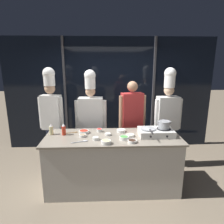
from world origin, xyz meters
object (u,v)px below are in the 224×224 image
prep_bowl_bell_pepper (99,130)px  prep_bowl_onion (108,134)px  squeeze_bottle_oil (51,130)px  prep_bowl_scallions (124,138)px  chef_sous (91,114)px  chef_head (51,109)px  prep_bowl_ginger (106,142)px  prep_bowl_bean_sprouts (96,138)px  prep_bowl_chili_flakes (84,131)px  portable_stove (156,132)px  prep_bowl_mushrooms (83,135)px  frying_pan (148,128)px  serving_spoon_slotted (83,141)px  squeeze_bottle_chili (64,130)px  serving_spoon_solid (74,132)px  prep_bowl_noodles (130,135)px  person_guest (132,116)px  prep_bowl_soy_glaze (132,141)px  prep_bowl_garlic (121,130)px  stock_pot (164,125)px  chef_line (168,111)px

prep_bowl_bell_pepper → prep_bowl_onion: bearing=-51.3°
squeeze_bottle_oil → prep_bowl_scallions: squeeze_bottle_oil is taller
squeeze_bottle_oil → chef_sous: bearing=44.0°
chef_head → prep_bowl_ginger: bearing=145.7°
prep_bowl_bean_sprouts → prep_bowl_chili_flakes: bearing=123.8°
portable_stove → prep_bowl_mushrooms: (-1.21, -0.02, -0.03)m
frying_pan → serving_spoon_slotted: size_ratio=1.72×
squeeze_bottle_chili → serving_spoon_slotted: (0.35, -0.30, -0.09)m
prep_bowl_bell_pepper → prep_bowl_ginger: bearing=-78.5°
prep_bowl_chili_flakes → serving_spoon_solid: 0.17m
squeeze_bottle_oil → squeeze_bottle_chili: bearing=-7.1°
chef_head → portable_stove: bearing=169.5°
prep_bowl_noodles → prep_bowl_ginger: bearing=-143.9°
prep_bowl_scallions → serving_spoon_solid: size_ratio=0.72×
prep_bowl_ginger → prep_bowl_noodles: prep_bowl_ginger is taller
prep_bowl_chili_flakes → chef_sous: chef_sous is taller
portable_stove → squeeze_bottle_chili: 1.54m
prep_bowl_bean_sprouts → person_guest: (0.68, 0.84, 0.12)m
prep_bowl_soy_glaze → prep_bowl_garlic: size_ratio=0.91×
squeeze_bottle_chili → stock_pot: bearing=-2.9°
chef_head → chef_sous: (0.76, 0.01, -0.11)m
frying_pan → portable_stove: bearing=2.4°
serving_spoon_solid → prep_bowl_noodles: bearing=-12.5°
prep_bowl_soy_glaze → person_guest: 0.98m
prep_bowl_bean_sprouts → serving_spoon_solid: prep_bowl_bean_sprouts is taller
squeeze_bottle_oil → prep_bowl_chili_flakes: squeeze_bottle_oil is taller
squeeze_bottle_oil → prep_bowl_chili_flakes: 0.55m
chef_sous → chef_head: bearing=2.2°
prep_bowl_noodles → squeeze_bottle_chili: bearing=174.1°
prep_bowl_bell_pepper → serving_spoon_solid: 0.44m
prep_bowl_onion → serving_spoon_solid: 0.60m
prep_bowl_scallions → prep_bowl_onion: 0.32m
prep_bowl_bean_sprouts → serving_spoon_slotted: bearing=-161.7°
prep_bowl_bean_sprouts → prep_bowl_bell_pepper: 0.38m
squeeze_bottle_chili → serving_spoon_solid: (0.15, 0.10, -0.09)m
frying_pan → chef_sous: size_ratio=0.22×
prep_bowl_soy_glaze → frying_pan: bearing=42.7°
prep_bowl_bean_sprouts → person_guest: 1.09m
chef_sous → squeeze_bottle_chili: bearing=58.1°
prep_bowl_onion → chef_line: bearing=27.5°
stock_pot → prep_bowl_bean_sprouts: (-1.12, -0.16, -0.16)m
squeeze_bottle_chili → prep_bowl_onion: squeeze_bottle_chili is taller
squeeze_bottle_chili → chef_head: bearing=119.2°
stock_pot → squeeze_bottle_chili: stock_pot is taller
prep_bowl_bean_sprouts → prep_bowl_chili_flakes: 0.38m
prep_bowl_bell_pepper → serving_spoon_solid: bearing=-175.3°
prep_bowl_chili_flakes → prep_bowl_soy_glaze: (0.78, -0.45, -0.01)m
squeeze_bottle_oil → chef_head: 0.65m
serving_spoon_slotted → frying_pan: bearing=11.6°
chef_head → person_guest: 1.58m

